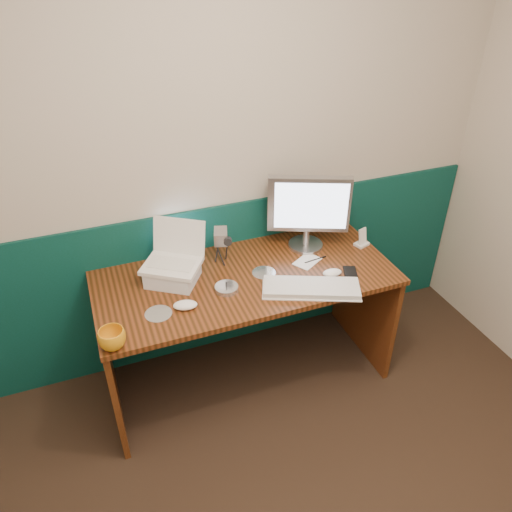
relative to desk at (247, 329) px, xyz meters
name	(u,v)px	position (x,y,z in m)	size (l,w,h in m)	color
back_wall	(200,166)	(-0.12, 0.37, 0.88)	(3.50, 0.04, 2.50)	#BAAE9D
wainscot	(208,281)	(-0.12, 0.36, 0.12)	(3.48, 0.02, 1.00)	#08372A
desk	(247,329)	(0.00, 0.00, 0.00)	(1.60, 0.70, 0.75)	#321B09
laptop_riser	(173,274)	(-0.37, 0.10, 0.42)	(0.25, 0.21, 0.09)	white
laptop	(170,248)	(-0.37, 0.10, 0.58)	(0.28, 0.22, 0.24)	white
monitor	(308,212)	(0.43, 0.16, 0.60)	(0.46, 0.13, 0.46)	#A5A6AA
keyboard	(311,288)	(0.27, -0.24, 0.39)	(0.49, 0.16, 0.03)	silver
mouse_right	(332,273)	(0.43, -0.16, 0.39)	(0.10, 0.06, 0.03)	white
mouse_left	(185,305)	(-0.37, -0.15, 0.39)	(0.12, 0.07, 0.04)	white
mug	(112,339)	(-0.73, -0.30, 0.42)	(0.12, 0.12, 0.10)	orange
camcorder	(221,245)	(-0.08, 0.17, 0.49)	(0.10, 0.14, 0.22)	#A3A3A8
cd_spindle	(226,288)	(-0.14, -0.08, 0.39)	(0.12, 0.12, 0.03)	silver
cd_loose_a	(158,314)	(-0.50, -0.14, 0.38)	(0.13, 0.13, 0.00)	#B3BCC4
cd_loose_b	(264,273)	(0.10, -0.01, 0.38)	(0.13, 0.13, 0.00)	silver
pen	(315,260)	(0.42, 0.00, 0.38)	(0.01, 0.01, 0.14)	black
papers	(307,261)	(0.37, 0.01, 0.38)	(0.15, 0.10, 0.00)	silver
dock	(362,244)	(0.74, 0.05, 0.38)	(0.08, 0.06, 0.01)	white
music_player	(363,236)	(0.74, 0.05, 0.44)	(0.05, 0.01, 0.09)	silver
pda	(350,273)	(0.53, -0.18, 0.38)	(0.07, 0.11, 0.01)	black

